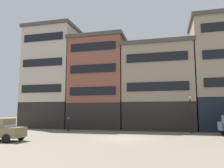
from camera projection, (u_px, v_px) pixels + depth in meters
The scene contains 7 objects.
ground_plane at pixel (123, 138), 19.77m from camera, with size 120.00×120.00×0.00m, color slate.
building_far_left at pixel (53, 77), 34.03m from camera, with size 7.89×6.75×15.47m.
building_center_left at pixel (99, 83), 32.03m from camera, with size 8.06×6.75×13.13m.
building_center_right at pixel (158, 87), 29.90m from camera, with size 9.47×6.75×11.50m.
sedan_dark at pixel (2, 130), 17.82m from camera, with size 3.75×1.96×1.83m.
pedestrian_officer at pixel (68, 123), 26.61m from camera, with size 0.47×0.47×1.79m.
streetlamp_curbside at pixel (191, 109), 24.20m from camera, with size 0.32×0.32×4.12m.
Camera 1 is at (3.95, -19.86, 2.39)m, focal length 34.99 mm.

